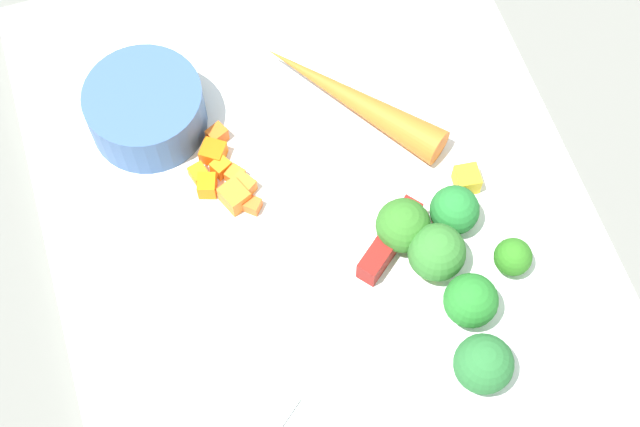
% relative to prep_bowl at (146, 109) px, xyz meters
% --- Properties ---
extents(ground_plane, '(4.00, 4.00, 0.00)m').
position_rel_prep_bowl_xyz_m(ground_plane, '(0.12, 0.10, -0.03)').
color(ground_plane, slate).
extents(cutting_board, '(0.53, 0.40, 0.01)m').
position_rel_prep_bowl_xyz_m(cutting_board, '(0.12, 0.10, -0.03)').
color(cutting_board, white).
rests_on(cutting_board, ground_plane).
extents(prep_bowl, '(0.09, 0.09, 0.04)m').
position_rel_prep_bowl_xyz_m(prep_bowl, '(0.00, 0.00, 0.00)').
color(prep_bowl, '#38598E').
rests_on(prep_bowl, cutting_board).
extents(chef_knife, '(0.24, 0.29, 0.02)m').
position_rel_prep_bowl_xyz_m(chef_knife, '(0.21, 0.08, -0.01)').
color(chef_knife, silver).
rests_on(chef_knife, cutting_board).
extents(whole_carrot, '(0.15, 0.12, 0.03)m').
position_rel_prep_bowl_xyz_m(whole_carrot, '(0.03, 0.15, -0.01)').
color(whole_carrot, orange).
rests_on(whole_carrot, cutting_board).
extents(carrot_dice_0, '(0.02, 0.02, 0.01)m').
position_rel_prep_bowl_xyz_m(carrot_dice_0, '(0.06, 0.04, -0.01)').
color(carrot_dice_0, orange).
rests_on(carrot_dice_0, cutting_board).
extents(carrot_dice_1, '(0.02, 0.02, 0.01)m').
position_rel_prep_bowl_xyz_m(carrot_dice_1, '(0.04, 0.04, -0.01)').
color(carrot_dice_1, orange).
rests_on(carrot_dice_1, cutting_board).
extents(carrot_dice_2, '(0.02, 0.02, 0.01)m').
position_rel_prep_bowl_xyz_m(carrot_dice_2, '(0.10, 0.06, -0.02)').
color(carrot_dice_2, orange).
rests_on(carrot_dice_2, cutting_board).
extents(carrot_dice_3, '(0.02, 0.02, 0.01)m').
position_rel_prep_bowl_xyz_m(carrot_dice_3, '(0.03, 0.05, -0.01)').
color(carrot_dice_3, orange).
rests_on(carrot_dice_3, cutting_board).
extents(carrot_dice_4, '(0.02, 0.02, 0.01)m').
position_rel_prep_bowl_xyz_m(carrot_dice_4, '(0.08, 0.05, -0.01)').
color(carrot_dice_4, orange).
rests_on(carrot_dice_4, cutting_board).
extents(carrot_dice_5, '(0.02, 0.02, 0.01)m').
position_rel_prep_bowl_xyz_m(carrot_dice_5, '(0.07, 0.05, -0.02)').
color(carrot_dice_5, orange).
rests_on(carrot_dice_5, cutting_board).
extents(carrot_dice_6, '(0.03, 0.02, 0.02)m').
position_rel_prep_bowl_xyz_m(carrot_dice_6, '(0.09, 0.05, -0.01)').
color(carrot_dice_6, orange).
rests_on(carrot_dice_6, cutting_board).
extents(carrot_dice_7, '(0.02, 0.02, 0.02)m').
position_rel_prep_bowl_xyz_m(carrot_dice_7, '(0.07, 0.03, -0.01)').
color(carrot_dice_7, orange).
rests_on(carrot_dice_7, cutting_board).
extents(carrot_dice_8, '(0.02, 0.02, 0.01)m').
position_rel_prep_bowl_xyz_m(carrot_dice_8, '(0.06, 0.03, -0.02)').
color(carrot_dice_8, orange).
rests_on(carrot_dice_8, cutting_board).
extents(pepper_dice_0, '(0.02, 0.02, 0.01)m').
position_rel_prep_bowl_xyz_m(pepper_dice_0, '(0.15, 0.15, -0.01)').
color(pepper_dice_0, yellow).
rests_on(pepper_dice_0, cutting_board).
extents(pepper_dice_1, '(0.02, 0.02, 0.02)m').
position_rel_prep_bowl_xyz_m(pepper_dice_1, '(0.13, 0.22, -0.01)').
color(pepper_dice_1, yellow).
rests_on(pepper_dice_1, cutting_board).
extents(pepper_dice_2, '(0.02, 0.02, 0.01)m').
position_rel_prep_bowl_xyz_m(pepper_dice_2, '(0.16, 0.17, -0.01)').
color(pepper_dice_2, yellow).
rests_on(pepper_dice_2, cutting_board).
extents(pepper_dice_3, '(0.02, 0.02, 0.01)m').
position_rel_prep_bowl_xyz_m(pepper_dice_3, '(0.18, 0.17, -0.01)').
color(pepper_dice_3, yellow).
rests_on(pepper_dice_3, cutting_board).
extents(broccoli_floret_0, '(0.04, 0.04, 0.04)m').
position_rel_prep_bowl_xyz_m(broccoli_floret_0, '(0.15, 0.20, -0.00)').
color(broccoli_floret_0, '#8AC069').
rests_on(broccoli_floret_0, cutting_board).
extents(broccoli_floret_1, '(0.04, 0.04, 0.04)m').
position_rel_prep_bowl_xyz_m(broccoli_floret_1, '(0.18, 0.17, 0.00)').
color(broccoli_floret_1, '#7FAE5F').
rests_on(broccoli_floret_1, cutting_board).
extents(broccoli_floret_2, '(0.04, 0.04, 0.04)m').
position_rel_prep_bowl_xyz_m(broccoli_floret_2, '(0.22, 0.18, 0.00)').
color(broccoli_floret_2, '#8CAE5F').
rests_on(broccoli_floret_2, cutting_board).
extents(broccoli_floret_3, '(0.04, 0.04, 0.04)m').
position_rel_prep_bowl_xyz_m(broccoli_floret_3, '(0.27, 0.17, 0.00)').
color(broccoli_floret_3, '#84AF6C').
rests_on(broccoli_floret_3, cutting_board).
extents(broccoli_floret_4, '(0.03, 0.03, 0.03)m').
position_rel_prep_bowl_xyz_m(broccoli_floret_4, '(0.20, 0.22, -0.00)').
color(broccoli_floret_4, '#8DB45C').
rests_on(broccoli_floret_4, cutting_board).
extents(broccoli_floret_5, '(0.04, 0.04, 0.04)m').
position_rel_prep_bowl_xyz_m(broccoli_floret_5, '(0.15, 0.15, 0.00)').
color(broccoli_floret_5, '#86BE5E').
rests_on(broccoli_floret_5, cutting_board).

